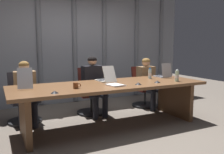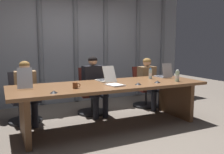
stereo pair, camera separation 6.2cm
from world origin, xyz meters
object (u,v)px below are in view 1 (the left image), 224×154
(office_chair_left_mid, at_px, (91,96))
(laptop_left_mid, at_px, (105,78))
(coffee_mug_near, at_px, (76,85))
(laptop_center, at_px, (163,74))
(person_left_mid, at_px, (94,82))
(water_bottle_secondary, at_px, (177,76))
(office_chair_center, at_px, (144,91))
(conference_mic_middle, at_px, (138,83))
(water_bottle_primary, at_px, (150,74))
(person_center, at_px, (148,80))
(person_left_end, at_px, (26,89))
(spiral_notepad, at_px, (116,85))
(laptop_left_end, at_px, (25,84))
(office_chair_left_end, at_px, (23,103))
(conference_mic_left_side, at_px, (55,92))
(conference_mic_right_side, at_px, (157,82))

(office_chair_left_mid, bearing_deg, laptop_left_mid, 7.01)
(coffee_mug_near, bearing_deg, laptop_center, 12.17)
(person_left_mid, relative_size, water_bottle_secondary, 5.45)
(office_chair_center, distance_m, conference_mic_middle, 1.59)
(office_chair_center, xyz_separation_m, water_bottle_primary, (-0.34, -0.70, 0.50))
(person_center, distance_m, coffee_mug_near, 2.20)
(water_bottle_primary, relative_size, conference_mic_middle, 1.88)
(laptop_center, xyz_separation_m, office_chair_left_mid, (-1.33, 0.67, -0.46))
(water_bottle_primary, xyz_separation_m, water_bottle_secondary, (0.23, -0.52, 0.00))
(laptop_center, xyz_separation_m, office_chair_center, (-0.01, 0.67, -0.46))
(laptop_left_mid, distance_m, water_bottle_secondary, 1.30)
(laptop_center, distance_m, person_left_end, 2.67)
(laptop_center, distance_m, spiral_notepad, 1.41)
(laptop_left_end, distance_m, office_chair_left_mid, 1.58)
(office_chair_left_end, bearing_deg, coffee_mug_near, 22.98)
(laptop_left_mid, xyz_separation_m, coffee_mug_near, (-0.69, -0.42, -0.01))
(laptop_left_mid, distance_m, spiral_notepad, 0.46)
(person_left_mid, height_order, spiral_notepad, person_left_mid)
(conference_mic_left_side, height_order, spiral_notepad, conference_mic_left_side)
(person_left_end, bearing_deg, office_chair_center, 94.70)
(office_chair_left_end, distance_m, person_center, 2.67)
(laptop_center, xyz_separation_m, coffee_mug_near, (-1.99, -0.43, -0.01))
(person_center, relative_size, conference_mic_right_side, 10.10)
(spiral_notepad, bearing_deg, conference_mic_left_side, 179.74)
(coffee_mug_near, bearing_deg, spiral_notepad, -2.78)
(laptop_left_end, bearing_deg, laptop_left_mid, -82.95)
(laptop_center, height_order, conference_mic_middle, laptop_center)
(person_left_end, relative_size, conference_mic_right_side, 10.20)
(laptop_center, bearing_deg, water_bottle_primary, 97.95)
(water_bottle_secondary, xyz_separation_m, coffee_mug_near, (-1.86, 0.13, -0.05))
(conference_mic_middle, bearing_deg, office_chair_center, 52.29)
(conference_mic_left_side, relative_size, conference_mic_middle, 1.00)
(person_left_end, distance_m, spiral_notepad, 1.61)
(laptop_left_mid, distance_m, conference_mic_left_side, 1.24)
(office_chair_left_mid, relative_size, office_chair_center, 1.03)
(coffee_mug_near, distance_m, conference_mic_right_side, 1.46)
(laptop_left_mid, relative_size, office_chair_left_mid, 0.50)
(laptop_left_mid, height_order, conference_mic_right_side, laptop_left_mid)
(laptop_center, bearing_deg, conference_mic_right_side, 135.77)
(spiral_notepad, bearing_deg, laptop_center, 8.69)
(office_chair_center, height_order, person_left_mid, person_left_mid)
(person_center, bearing_deg, office_chair_center, 176.79)
(office_chair_left_mid, relative_size, conference_mic_middle, 8.48)
(water_bottle_primary, xyz_separation_m, conference_mic_middle, (-0.59, -0.50, -0.08))
(office_chair_left_end, height_order, water_bottle_primary, water_bottle_primary)
(office_chair_center, bearing_deg, office_chair_left_mid, -91.57)
(person_left_end, height_order, conference_mic_middle, person_left_end)
(conference_mic_right_side, bearing_deg, office_chair_left_end, 150.85)
(conference_mic_left_side, bearing_deg, laptop_left_mid, 31.15)
(coffee_mug_near, bearing_deg, conference_mic_left_side, -149.87)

